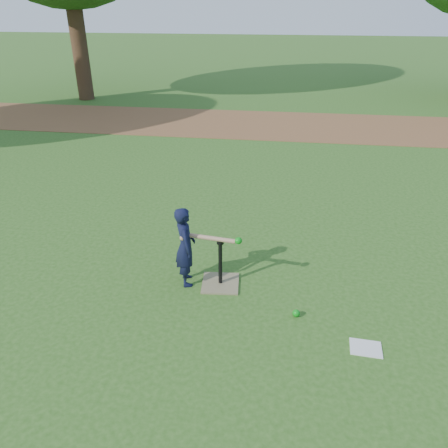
# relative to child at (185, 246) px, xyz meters

# --- Properties ---
(ground) EXTENTS (80.00, 80.00, 0.00)m
(ground) POSITION_rel_child_xyz_m (0.36, -0.06, -0.49)
(ground) COLOR #285116
(ground) RESTS_ON ground
(dirt_strip) EXTENTS (24.00, 3.00, 0.01)m
(dirt_strip) POSITION_rel_child_xyz_m (0.36, 7.44, -0.48)
(dirt_strip) COLOR brown
(dirt_strip) RESTS_ON ground
(child) EXTENTS (0.34, 0.41, 0.97)m
(child) POSITION_rel_child_xyz_m (0.00, 0.00, 0.00)
(child) COLOR black
(child) RESTS_ON ground
(wiffle_ball_ground) EXTENTS (0.08, 0.08, 0.08)m
(wiffle_ball_ground) POSITION_rel_child_xyz_m (1.29, -0.46, -0.45)
(wiffle_ball_ground) COLOR #0C8814
(wiffle_ball_ground) RESTS_ON ground
(clipboard) EXTENTS (0.31, 0.25, 0.01)m
(clipboard) POSITION_rel_child_xyz_m (1.96, -0.86, -0.48)
(clipboard) COLOR silver
(clipboard) RESTS_ON ground
(batting_tee) EXTENTS (0.46, 0.46, 0.61)m
(batting_tee) POSITION_rel_child_xyz_m (0.40, 0.01, -0.38)
(batting_tee) COLOR olive
(batting_tee) RESTS_ON ground
(swing_action) EXTENTS (0.71, 0.17, 0.10)m
(swing_action) POSITION_rel_child_xyz_m (0.32, -0.03, 0.15)
(swing_action) COLOR #A57E60
(swing_action) RESTS_ON ground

